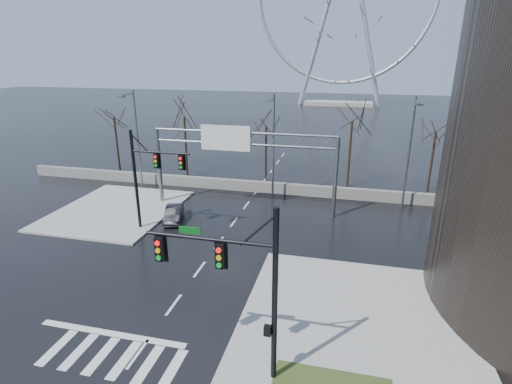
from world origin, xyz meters
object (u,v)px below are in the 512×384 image
(car, at_px, (174,214))
(signal_mast_far, at_px, (148,172))
(sign_gantry, at_px, (239,153))
(signal_mast_near, at_px, (242,278))

(car, bearing_deg, signal_mast_far, -127.90)
(signal_mast_far, bearing_deg, car, 68.74)
(sign_gantry, bearing_deg, car, -140.45)
(signal_mast_far, distance_m, car, 4.81)
(signal_mast_near, distance_m, car, 18.74)
(signal_mast_near, relative_size, car, 2.15)
(signal_mast_near, height_order, sign_gantry, signal_mast_near)
(signal_mast_near, height_order, car, signal_mast_near)
(signal_mast_near, distance_m, sign_gantry, 19.79)
(signal_mast_near, height_order, signal_mast_far, same)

